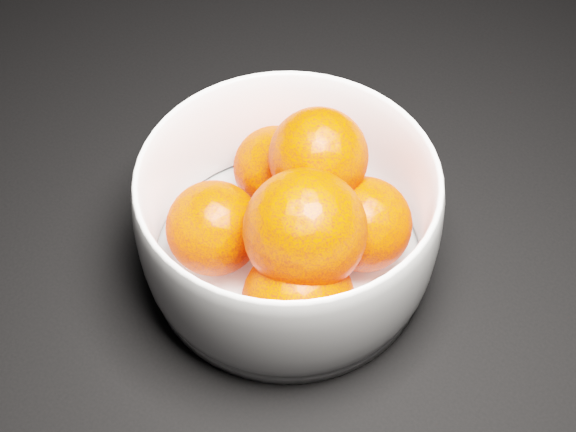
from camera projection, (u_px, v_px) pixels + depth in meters
The scene contains 2 objects.
bowl at pixel (288, 221), 0.52m from camera, with size 0.20×0.20×0.10m.
orange_pile at pixel (297, 223), 0.51m from camera, with size 0.14×0.14×0.11m.
Camera 1 is at (0.45, -0.00, 0.45)m, focal length 50.00 mm.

